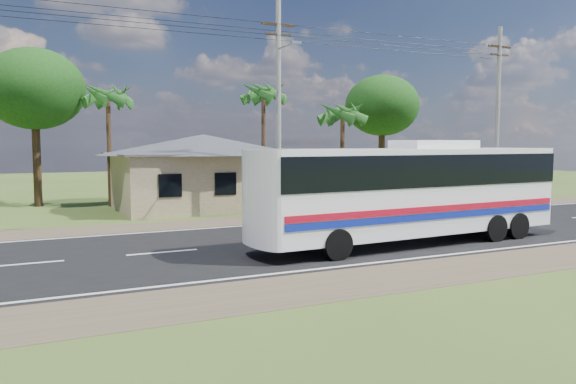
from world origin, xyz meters
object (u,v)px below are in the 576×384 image
at_px(waiting_shed, 412,162).
at_px(person, 534,188).
at_px(motorcycle, 400,205).
at_px(coach_bus, 412,185).

bearing_deg(waiting_shed, person, -13.79).
bearing_deg(motorcycle, waiting_shed, -43.77).
bearing_deg(person, coach_bus, 34.37).
xyz_separation_m(waiting_shed, motorcycle, (-2.93, -2.84, -2.31)).
distance_m(waiting_shed, person, 8.84).
distance_m(coach_bus, motorcycle, 9.83).
bearing_deg(coach_bus, motorcycle, 52.55).
xyz_separation_m(coach_bus, person, (16.78, 8.74, -1.37)).
relative_size(coach_bus, person, 7.09).
bearing_deg(coach_bus, waiting_shed, 49.14).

